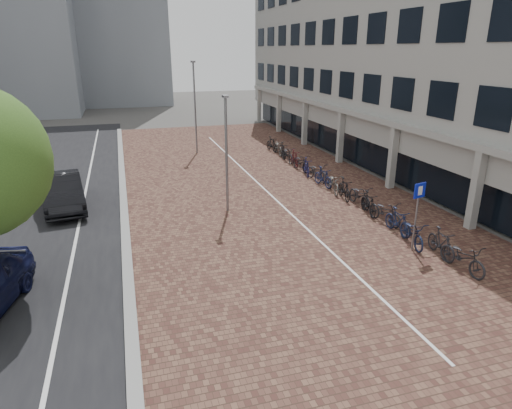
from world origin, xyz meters
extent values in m
plane|color=#474442|center=(0.00, 0.00, 0.00)|extent=(140.00, 140.00, 0.00)
cube|color=brown|center=(2.00, 12.00, 0.01)|extent=(14.50, 42.00, 0.04)
cube|color=black|center=(-9.00, 12.00, 0.01)|extent=(8.00, 50.00, 0.03)
cube|color=gray|center=(-5.10, 12.00, 0.07)|extent=(0.35, 42.00, 0.14)
cube|color=white|center=(-7.00, 12.00, 0.02)|extent=(0.12, 44.00, 0.00)
cube|color=white|center=(2.20, 12.00, 0.04)|extent=(0.10, 30.00, 0.00)
cube|color=#989893|center=(13.00, 16.00, 8.50)|extent=(8.00, 40.00, 13.00)
cube|color=black|center=(9.60, 16.00, 1.70)|extent=(0.15, 38.00, 3.20)
cube|color=#989893|center=(9.40, 16.00, 3.45)|extent=(1.60, 38.00, 0.30)
cube|color=#989893|center=(8.80, 4.00, 1.70)|extent=(0.35, 0.35, 3.40)
cube|color=#989893|center=(8.80, 10.00, 1.70)|extent=(0.35, 0.35, 3.40)
cube|color=#989893|center=(8.80, 16.00, 1.70)|extent=(0.35, 0.35, 3.40)
cube|color=#989893|center=(8.80, 22.00, 1.70)|extent=(0.35, 0.35, 3.40)
cube|color=#989893|center=(8.80, 28.00, 1.70)|extent=(0.35, 0.35, 3.40)
cube|color=#989893|center=(8.80, 34.00, 1.70)|extent=(0.35, 0.35, 3.40)
cube|color=gray|center=(-4.00, 55.00, 13.00)|extent=(12.00, 10.00, 26.00)
imported|color=black|center=(-7.80, 11.66, 0.82)|extent=(2.45, 5.15, 1.63)
cylinder|color=slate|center=(5.19, 2.89, 1.21)|extent=(0.07, 0.07, 2.42)
cube|color=#0E1DB7|center=(5.19, 2.86, 2.36)|extent=(0.54, 0.17, 0.55)
cylinder|color=slate|center=(-0.47, 9.01, 2.62)|extent=(0.12, 0.12, 5.24)
cylinder|color=gray|center=(0.21, 21.46, 3.17)|extent=(0.12, 0.12, 6.33)
imported|color=black|center=(5.80, 1.00, 0.52)|extent=(0.83, 2.02, 1.04)
imported|color=black|center=(5.84, 2.15, 0.53)|extent=(0.73, 1.80, 1.05)
imported|color=#141C37|center=(5.43, 3.30, 0.52)|extent=(1.04, 2.07, 1.04)
imported|color=#141C38|center=(5.58, 4.45, 0.53)|extent=(0.52, 1.76, 1.05)
imported|color=black|center=(5.69, 5.60, 0.52)|extent=(0.98, 2.05, 1.04)
imported|color=black|center=(5.57, 6.75, 0.53)|extent=(0.77, 1.80, 1.05)
imported|color=black|center=(5.77, 7.90, 0.52)|extent=(0.71, 1.98, 1.04)
imported|color=black|center=(5.54, 9.05, 0.53)|extent=(0.77, 1.80, 1.05)
imported|color=#585551|center=(5.53, 10.20, 0.52)|extent=(1.08, 2.07, 1.04)
imported|color=#171D3F|center=(5.45, 11.35, 0.53)|extent=(0.69, 1.79, 1.05)
imported|color=black|center=(5.61, 12.50, 0.52)|extent=(0.98, 2.05, 1.04)
imported|color=#18163E|center=(5.45, 13.65, 0.53)|extent=(0.89, 1.81, 1.05)
imported|color=black|center=(5.56, 14.80, 0.52)|extent=(0.84, 2.02, 1.04)
imported|color=#461217|center=(5.59, 15.95, 0.53)|extent=(0.71, 1.80, 1.05)
imported|color=#222328|center=(5.55, 17.10, 0.52)|extent=(0.73, 1.99, 1.04)
imported|color=black|center=(5.64, 18.25, 0.53)|extent=(0.82, 1.81, 1.05)
imported|color=#54524D|center=(5.75, 19.40, 0.52)|extent=(0.94, 2.04, 1.04)
imported|color=black|center=(5.61, 20.55, 0.53)|extent=(0.66, 1.79, 1.05)
camera|label=1|loc=(-4.81, -9.88, 7.16)|focal=31.02mm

